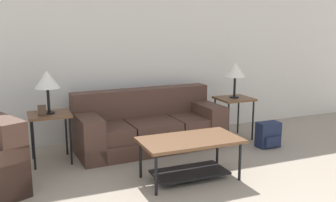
{
  "coord_description": "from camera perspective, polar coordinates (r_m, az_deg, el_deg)",
  "views": [
    {
      "loc": [
        -1.79,
        -0.9,
        1.72
      ],
      "look_at": [
        -0.01,
        3.34,
        0.8
      ],
      "focal_mm": 40.0,
      "sensor_mm": 36.0,
      "label": 1
    }
  ],
  "objects": [
    {
      "name": "wall_back",
      "position": [
        5.84,
        -4.87,
        7.17
      ],
      "size": [
        9.0,
        0.06,
        2.6
      ],
      "color": "silver",
      "rests_on": "ground_plane"
    },
    {
      "name": "couch",
      "position": [
        5.39,
        -2.93,
        -3.98
      ],
      "size": [
        2.12,
        0.96,
        0.82
      ],
      "color": "#4C3328",
      "rests_on": "ground_plane"
    },
    {
      "name": "coffee_table",
      "position": [
        4.27,
        3.35,
        -7.36
      ],
      "size": [
        1.13,
        0.62,
        0.48
      ],
      "color": "brown",
      "rests_on": "ground_plane"
    },
    {
      "name": "side_table_left",
      "position": [
        4.96,
        -17.59,
        -2.63
      ],
      "size": [
        0.52,
        0.48,
        0.64
      ],
      "color": "brown",
      "rests_on": "ground_plane"
    },
    {
      "name": "side_table_right",
      "position": [
        5.85,
        10.03,
        -0.2
      ],
      "size": [
        0.52,
        0.48,
        0.64
      ],
      "color": "brown",
      "rests_on": "ground_plane"
    },
    {
      "name": "table_lamp_left",
      "position": [
        4.87,
        -17.94,
        3.02
      ],
      "size": [
        0.31,
        0.31,
        0.54
      ],
      "color": "black",
      "rests_on": "side_table_left"
    },
    {
      "name": "table_lamp_right",
      "position": [
        5.77,
        10.2,
        4.61
      ],
      "size": [
        0.31,
        0.31,
        0.54
      ],
      "color": "black",
      "rests_on": "side_table_right"
    },
    {
      "name": "backpack",
      "position": [
        5.61,
        15.05,
        -5.03
      ],
      "size": [
        0.33,
        0.26,
        0.36
      ],
      "color": "#1E2847",
      "rests_on": "ground_plane"
    },
    {
      "name": "picture_frame",
      "position": [
        4.86,
        -18.66,
        -1.33
      ],
      "size": [
        0.1,
        0.04,
        0.13
      ],
      "color": "#4C3828",
      "rests_on": "side_table_left"
    }
  ]
}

